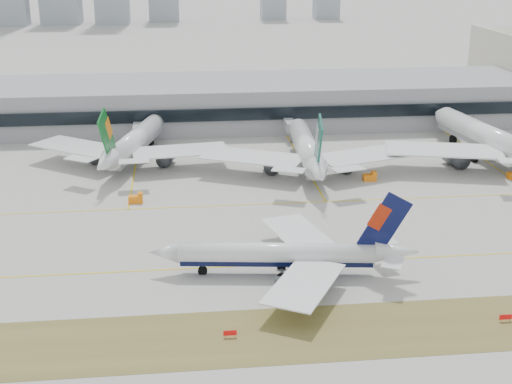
{
  "coord_description": "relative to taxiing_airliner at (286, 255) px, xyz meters",
  "views": [
    {
      "loc": [
        -16.57,
        -134.17,
        61.51
      ],
      "look_at": [
        0.38,
        18.0,
        7.5
      ],
      "focal_mm": 50.0,
      "sensor_mm": 36.0,
      "label": 1
    }
  ],
  "objects": [
    {
      "name": "hold_sign_right",
      "position": [
        34.6,
        -22.16,
        -3.35
      ],
      "size": [
        2.2,
        0.15,
        1.35
      ],
      "color": "red",
      "rests_on": "ground"
    },
    {
      "name": "widebody_cathay",
      "position": [
        16.01,
        65.76,
        1.61
      ],
      "size": [
        61.55,
        60.28,
        21.97
      ],
      "rotation": [
        0.0,
        0.0,
        1.51
      ],
      "color": "white",
      "rests_on": "ground"
    },
    {
      "name": "taxiing_airliner",
      "position": [
        0.0,
        0.0,
        0.0
      ],
      "size": [
        52.13,
        44.98,
        17.52
      ],
      "rotation": [
        0.0,
        0.0,
        3.01
      ],
      "color": "white",
      "rests_on": "ground"
    },
    {
      "name": "ground",
      "position": [
        -3.16,
        9.84,
        -4.23
      ],
      "size": [
        3000.0,
        3000.0,
        0.0
      ],
      "primitive_type": "plane",
      "color": "#A1A097",
      "rests_on": "ground"
    },
    {
      "name": "widebody_china_air",
      "position": [
        70.86,
        67.86,
        2.44
      ],
      "size": [
        69.69,
        68.75,
        25.06
      ],
      "rotation": [
        0.0,
        0.0,
        1.71
      ],
      "color": "white",
      "rests_on": "ground"
    },
    {
      "name": "hold_sign_left",
      "position": [
        -12.63,
        -22.16,
        -3.35
      ],
      "size": [
        2.2,
        0.15,
        1.35
      ],
      "color": "red",
      "rests_on": "ground"
    },
    {
      "name": "gse_b",
      "position": [
        -30.93,
        44.38,
        -3.18
      ],
      "size": [
        3.55,
        2.0,
        2.6
      ],
      "color": "orange",
      "rests_on": "ground"
    },
    {
      "name": "gse_c",
      "position": [
        31.46,
        54.81,
        -3.18
      ],
      "size": [
        3.55,
        2.0,
        2.6
      ],
      "color": "orange",
      "rests_on": "ground"
    },
    {
      "name": "widebody_eva",
      "position": [
        -33.27,
        79.18,
        1.49
      ],
      "size": [
        58.44,
        58.32,
        21.51
      ],
      "rotation": [
        0.0,
        0.0,
        1.32
      ],
      "color": "white",
      "rests_on": "ground"
    },
    {
      "name": "terminal",
      "position": [
        -3.16,
        124.68,
        3.28
      ],
      "size": [
        280.0,
        43.1,
        15.0
      ],
      "color": "gray",
      "rests_on": "ground"
    }
  ]
}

